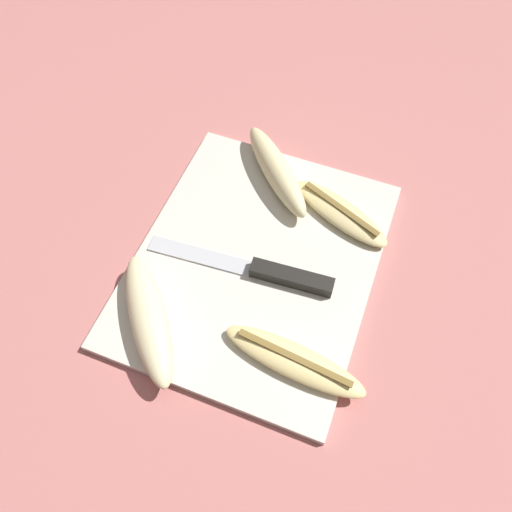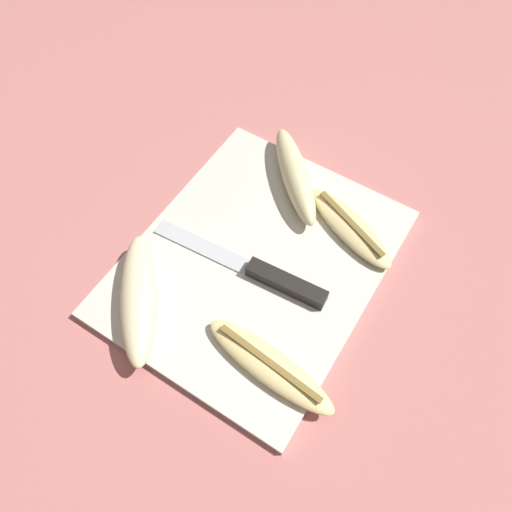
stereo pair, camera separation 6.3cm
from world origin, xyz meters
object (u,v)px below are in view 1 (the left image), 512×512
(knife, at_px, (273,273))
(banana_golden_short, at_px, (294,361))
(banana_spotted_left, at_px, (340,213))
(banana_soft_right, at_px, (277,170))
(banana_cream_curved, at_px, (149,318))

(knife, height_order, banana_golden_short, banana_golden_short)
(knife, distance_m, banana_golden_short, 0.12)
(knife, relative_size, banana_spotted_left, 1.56)
(banana_soft_right, distance_m, banana_cream_curved, 0.27)
(banana_spotted_left, xyz_separation_m, banana_golden_short, (-0.22, -0.01, 0.00))
(banana_spotted_left, bearing_deg, banana_golden_short, -177.72)
(banana_spotted_left, height_order, banana_cream_curved, banana_cream_curved)
(banana_soft_right, bearing_deg, knife, -161.50)
(banana_soft_right, relative_size, banana_spotted_left, 0.94)
(knife, xyz_separation_m, banana_spotted_left, (0.12, -0.05, 0.00))
(banana_spotted_left, relative_size, banana_golden_short, 0.89)
(knife, distance_m, banana_soft_right, 0.16)
(banana_soft_right, xyz_separation_m, banana_golden_short, (-0.25, -0.11, -0.01))
(knife, height_order, banana_cream_curved, banana_cream_curved)
(banana_golden_short, bearing_deg, banana_cream_curved, 95.04)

